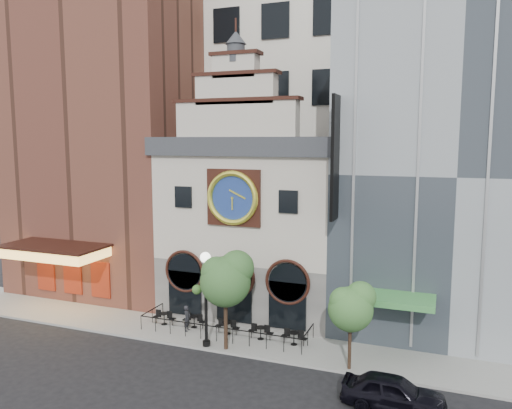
{
  "coord_description": "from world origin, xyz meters",
  "views": [
    {
      "loc": [
        12.42,
        -24.72,
        12.15
      ],
      "look_at": [
        0.72,
        6.0,
        7.9
      ],
      "focal_mm": 35.0,
      "sensor_mm": 36.0,
      "label": 1
    }
  ],
  "objects_px": {
    "bistro_1": "(194,320)",
    "lamppost": "(206,288)",
    "bistro_2": "(227,327)",
    "car_right": "(393,392)",
    "tree_right": "(352,305)",
    "tree_left": "(226,277)",
    "bistro_3": "(261,332)",
    "bistro_4": "(294,337)",
    "pedestrian": "(187,318)",
    "bistro_0": "(164,318)"
  },
  "relations": [
    {
      "from": "bistro_1",
      "to": "lamppost",
      "type": "bearing_deg",
      "value": -48.7
    },
    {
      "from": "bistro_2",
      "to": "lamppost",
      "type": "bearing_deg",
      "value": -100.92
    },
    {
      "from": "bistro_1",
      "to": "car_right",
      "type": "bearing_deg",
      "value": -22.22
    },
    {
      "from": "tree_right",
      "to": "tree_left",
      "type": "bearing_deg",
      "value": -179.82
    },
    {
      "from": "bistro_3",
      "to": "bistro_4",
      "type": "xyz_separation_m",
      "value": [
        2.12,
        -0.07,
        0.0
      ]
    },
    {
      "from": "car_right",
      "to": "bistro_3",
      "type": "bearing_deg",
      "value": 59.91
    },
    {
      "from": "pedestrian",
      "to": "lamppost",
      "type": "distance_m",
      "value": 3.81
    },
    {
      "from": "tree_left",
      "to": "bistro_4",
      "type": "bearing_deg",
      "value": 29.35
    },
    {
      "from": "bistro_0",
      "to": "bistro_3",
      "type": "bearing_deg",
      "value": -0.35
    },
    {
      "from": "bistro_3",
      "to": "bistro_1",
      "type": "bearing_deg",
      "value": 176.72
    },
    {
      "from": "car_right",
      "to": "tree_right",
      "type": "distance_m",
      "value": 4.83
    },
    {
      "from": "bistro_1",
      "to": "pedestrian",
      "type": "height_order",
      "value": "pedestrian"
    },
    {
      "from": "bistro_0",
      "to": "pedestrian",
      "type": "relative_size",
      "value": 0.96
    },
    {
      "from": "tree_left",
      "to": "tree_right",
      "type": "xyz_separation_m",
      "value": [
        7.12,
        0.02,
        -0.8
      ]
    },
    {
      "from": "bistro_2",
      "to": "lamppost",
      "type": "relative_size",
      "value": 0.28
    },
    {
      "from": "pedestrian",
      "to": "bistro_1",
      "type": "bearing_deg",
      "value": -14.85
    },
    {
      "from": "bistro_1",
      "to": "pedestrian",
      "type": "distance_m",
      "value": 0.76
    },
    {
      "from": "car_right",
      "to": "tree_right",
      "type": "relative_size",
      "value": 0.99
    },
    {
      "from": "bistro_3",
      "to": "pedestrian",
      "type": "relative_size",
      "value": 0.96
    },
    {
      "from": "lamppost",
      "to": "tree_right",
      "type": "height_order",
      "value": "lamppost"
    },
    {
      "from": "tree_right",
      "to": "pedestrian",
      "type": "bearing_deg",
      "value": 171.43
    },
    {
      "from": "bistro_0",
      "to": "bistro_2",
      "type": "height_order",
      "value": "same"
    },
    {
      "from": "bistro_1",
      "to": "tree_left",
      "type": "bearing_deg",
      "value": -34.3
    },
    {
      "from": "lamppost",
      "to": "tree_left",
      "type": "height_order",
      "value": "tree_left"
    },
    {
      "from": "bistro_0",
      "to": "tree_left",
      "type": "relative_size",
      "value": 0.27
    },
    {
      "from": "bistro_0",
      "to": "bistro_3",
      "type": "xyz_separation_m",
      "value": [
        6.76,
        -0.04,
        0.0
      ]
    },
    {
      "from": "bistro_0",
      "to": "bistro_1",
      "type": "bearing_deg",
      "value": 6.18
    },
    {
      "from": "tree_right",
      "to": "bistro_4",
      "type": "bearing_deg",
      "value": 152.35
    },
    {
      "from": "bistro_3",
      "to": "tree_left",
      "type": "height_order",
      "value": "tree_left"
    },
    {
      "from": "bistro_4",
      "to": "bistro_1",
      "type": "bearing_deg",
      "value": 177.18
    },
    {
      "from": "bistro_3",
      "to": "pedestrian",
      "type": "distance_m",
      "value": 4.84
    },
    {
      "from": "tree_left",
      "to": "pedestrian",
      "type": "bearing_deg",
      "value": 155.03
    },
    {
      "from": "bistro_1",
      "to": "bistro_2",
      "type": "height_order",
      "value": "same"
    },
    {
      "from": "bistro_2",
      "to": "car_right",
      "type": "bearing_deg",
      "value": -25.75
    },
    {
      "from": "car_right",
      "to": "lamppost",
      "type": "relative_size",
      "value": 0.83
    },
    {
      "from": "car_right",
      "to": "lamppost",
      "type": "height_order",
      "value": "lamppost"
    },
    {
      "from": "bistro_0",
      "to": "bistro_2",
      "type": "relative_size",
      "value": 1.0
    },
    {
      "from": "bistro_1",
      "to": "tree_right",
      "type": "bearing_deg",
      "value": -12.17
    },
    {
      "from": "bistro_0",
      "to": "pedestrian",
      "type": "distance_m",
      "value": 2.03
    },
    {
      "from": "bistro_2",
      "to": "car_right",
      "type": "height_order",
      "value": "car_right"
    },
    {
      "from": "bistro_2",
      "to": "tree_left",
      "type": "bearing_deg",
      "value": -66.35
    },
    {
      "from": "pedestrian",
      "to": "bistro_0",
      "type": "bearing_deg",
      "value": 74.88
    },
    {
      "from": "bistro_4",
      "to": "lamppost",
      "type": "relative_size",
      "value": 0.28
    },
    {
      "from": "bistro_4",
      "to": "tree_left",
      "type": "distance_m",
      "value": 5.48
    },
    {
      "from": "pedestrian",
      "to": "bistro_2",
      "type": "bearing_deg",
      "value": -83.06
    },
    {
      "from": "bistro_0",
      "to": "bistro_1",
      "type": "relative_size",
      "value": 1.0
    },
    {
      "from": "lamppost",
      "to": "tree_left",
      "type": "distance_m",
      "value": 1.52
    },
    {
      "from": "bistro_4",
      "to": "pedestrian",
      "type": "xyz_separation_m",
      "value": [
        -6.94,
        -0.32,
        0.36
      ]
    },
    {
      "from": "tree_left",
      "to": "bistro_3",
      "type": "bearing_deg",
      "value": 56.44
    },
    {
      "from": "tree_left",
      "to": "bistro_0",
      "type": "bearing_deg",
      "value": 159.3
    }
  ]
}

